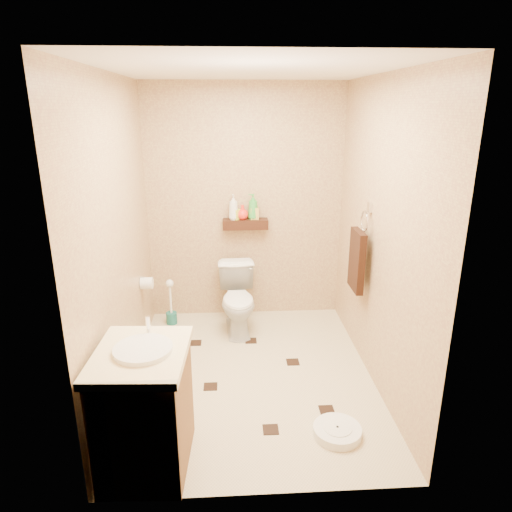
{
  "coord_description": "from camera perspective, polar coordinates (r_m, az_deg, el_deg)",
  "views": [
    {
      "loc": [
        -0.16,
        -3.34,
        2.16
      ],
      "look_at": [
        0.05,
        0.25,
        0.98
      ],
      "focal_mm": 32.0,
      "sensor_mm": 36.0,
      "label": 1
    }
  ],
  "objects": [
    {
      "name": "ground",
      "position": [
        3.98,
        -0.57,
        -14.65
      ],
      "size": [
        2.5,
        2.5,
        0.0
      ],
      "primitive_type": "plane",
      "color": "beige",
      "rests_on": "ground"
    },
    {
      "name": "wall_back",
      "position": [
        4.7,
        -1.39,
        6.39
      ],
      "size": [
        2.0,
        0.04,
        2.4
      ],
      "primitive_type": "cube",
      "color": "tan",
      "rests_on": "ground"
    },
    {
      "name": "wall_front",
      "position": [
        2.31,
        0.91,
        -6.42
      ],
      "size": [
        2.0,
        0.04,
        2.4
      ],
      "primitive_type": "cube",
      "color": "tan",
      "rests_on": "ground"
    },
    {
      "name": "wall_left",
      "position": [
        3.58,
        -16.85,
        1.81
      ],
      "size": [
        0.04,
        2.5,
        2.4
      ],
      "primitive_type": "cube",
      "color": "tan",
      "rests_on": "ground"
    },
    {
      "name": "wall_right",
      "position": [
        3.67,
        15.18,
        2.36
      ],
      "size": [
        0.04,
        2.5,
        2.4
      ],
      "primitive_type": "cube",
      "color": "tan",
      "rests_on": "ground"
    },
    {
      "name": "ceiling",
      "position": [
        3.36,
        -0.71,
        22.28
      ],
      "size": [
        2.0,
        2.5,
        0.02
      ],
      "primitive_type": "cube",
      "color": "silver",
      "rests_on": "wall_back"
    },
    {
      "name": "wall_shelf",
      "position": [
        4.66,
        -1.34,
        4.02
      ],
      "size": [
        0.46,
        0.14,
        0.1
      ],
      "primitive_type": "cube",
      "color": "#34180E",
      "rests_on": "wall_back"
    },
    {
      "name": "floor_accents",
      "position": [
        3.98,
        -0.1,
        -14.61
      ],
      "size": [
        1.16,
        1.39,
        0.01
      ],
      "color": "black",
      "rests_on": "ground"
    },
    {
      "name": "toilet",
      "position": [
        4.56,
        -2.24,
        -5.48
      ],
      "size": [
        0.41,
        0.67,
        0.66
      ],
      "primitive_type": "imported",
      "rotation": [
        0.0,
        0.0,
        0.05
      ],
      "color": "white",
      "rests_on": "ground"
    },
    {
      "name": "vanity",
      "position": [
        3.01,
        -13.71,
        -17.91
      ],
      "size": [
        0.57,
        0.68,
        0.92
      ],
      "rotation": [
        0.0,
        0.0,
        -0.05
      ],
      "color": "brown",
      "rests_on": "ground"
    },
    {
      "name": "bathroom_scale",
      "position": [
        3.41,
        10.11,
        -20.75
      ],
      "size": [
        0.4,
        0.4,
        0.07
      ],
      "rotation": [
        0.0,
        0.0,
        0.24
      ],
      "color": "white",
      "rests_on": "ground"
    },
    {
      "name": "toilet_brush",
      "position": [
        4.83,
        -10.57,
        -6.44
      ],
      "size": [
        0.11,
        0.11,
        0.49
      ],
      "color": "#18615C",
      "rests_on": "ground"
    },
    {
      "name": "towel_ring",
      "position": [
        3.94,
        12.57,
        -0.21
      ],
      "size": [
        0.12,
        0.3,
        0.76
      ],
      "color": "silver",
      "rests_on": "wall_right"
    },
    {
      "name": "toilet_paper",
      "position": [
        4.36,
        -13.51,
        -3.32
      ],
      "size": [
        0.12,
        0.11,
        0.12
      ],
      "color": "white",
      "rests_on": "wall_left"
    },
    {
      "name": "bottle_a",
      "position": [
        4.62,
        -2.84,
        6.12
      ],
      "size": [
        0.11,
        0.11,
        0.25
      ],
      "primitive_type": "imported",
      "rotation": [
        0.0,
        0.0,
        3.23
      ],
      "color": "silver",
      "rests_on": "wall_shelf"
    },
    {
      "name": "bottle_b",
      "position": [
        4.63,
        -2.49,
        5.54
      ],
      "size": [
        0.1,
        0.1,
        0.16
      ],
      "primitive_type": "imported",
      "rotation": [
        0.0,
        0.0,
        2.43
      ],
      "color": "#C6D42C",
      "rests_on": "wall_shelf"
    },
    {
      "name": "bottle_c",
      "position": [
        4.63,
        -1.68,
        5.51
      ],
      "size": [
        0.15,
        0.15,
        0.15
      ],
      "primitive_type": "imported",
      "rotation": [
        0.0,
        0.0,
        5.04
      ],
      "color": "red",
      "rests_on": "wall_shelf"
    },
    {
      "name": "bottle_d",
      "position": [
        4.62,
        -0.37,
        6.2
      ],
      "size": [
        0.13,
        0.13,
        0.26
      ],
      "primitive_type": "imported",
      "rotation": [
        0.0,
        0.0,
        5.1
      ],
      "color": "green",
      "rests_on": "wall_shelf"
    },
    {
      "name": "bottle_e",
      "position": [
        4.63,
        -0.18,
        5.72
      ],
      "size": [
        0.08,
        0.08,
        0.18
      ],
      "primitive_type": "imported",
      "rotation": [
        0.0,
        0.0,
        3.16
      ],
      "color": "gold",
      "rests_on": "wall_shelf"
    }
  ]
}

